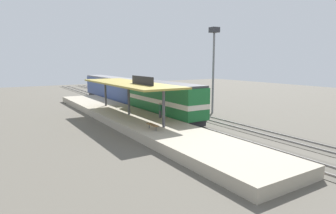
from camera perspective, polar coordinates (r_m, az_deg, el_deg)
name	(u,v)px	position (r m, az deg, el deg)	size (l,w,h in m)	color
ground_plane	(175,116)	(37.83, 1.42, -1.83)	(120.00, 120.00, 0.00)	#5B564C
track_near	(162,117)	(36.78, -1.18, -2.09)	(3.20, 110.00, 0.16)	#4E4941
track_far	(191,114)	(39.29, 4.59, -1.39)	(3.20, 110.00, 0.16)	#4E4941
platform	(129,118)	(34.61, -7.74, -2.18)	(6.00, 44.00, 0.90)	#A89E89
station_canopy	(129,84)	(33.97, -7.82, 4.57)	(5.20, 18.00, 4.70)	#47474C
platform_bench	(153,125)	(26.52, -3.09, -3.60)	(0.44, 1.70, 0.50)	#333338
locomotive	(164,99)	(36.02, -0.84, 1.51)	(2.93, 14.43, 4.44)	#28282D
passenger_carriage_single	(112,89)	(52.18, -11.15, 3.59)	(2.90, 20.00, 4.24)	#28282D
freight_car	(169,96)	(43.49, 0.29, 2.24)	(2.80, 12.00, 3.54)	#28282D
light_mast	(214,52)	(40.10, 9.11, 10.74)	(1.10, 1.10, 11.70)	slate
person_waiting	(160,109)	(31.90, -1.56, -0.49)	(0.34, 0.34, 1.71)	#4C4C51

